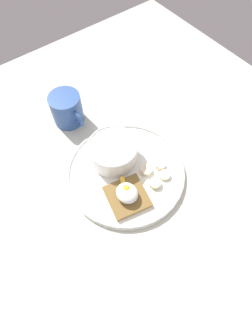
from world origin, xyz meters
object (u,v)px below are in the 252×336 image
toast_slice (127,196)px  poached_egg (127,193)px  banana_slice_front (146,170)px  coffee_mug (67,109)px  banana_slice_back (155,183)px  oatmeal_bowl (112,152)px  banana_slice_left (165,175)px  banana_slice_right (160,165)px

toast_slice → poached_egg: bearing=-22.8°
banana_slice_front → coffee_mug: 28.62cm
toast_slice → banana_slice_back: bearing=-100.8°
banana_slice_back → oatmeal_bowl: bearing=17.1°
poached_egg → coffee_mug: (30.64, -2.06, 0.86)cm
banana_slice_left → banana_slice_back: 3.58cm
banana_slice_front → banana_slice_right: bearing=-106.7°
banana_slice_right → poached_egg: bearing=97.7°
oatmeal_bowl → banana_slice_back: (-12.90, -3.98, -2.42)cm
oatmeal_bowl → poached_egg: bearing=161.5°
oatmeal_bowl → banana_slice_left: size_ratio=3.11×
poached_egg → banana_slice_front: poached_egg is taller
banana_slice_front → banana_slice_left: banana_slice_front is taller
toast_slice → poached_egg: size_ratio=1.40×
oatmeal_bowl → banana_slice_left: oatmeal_bowl is taller
banana_slice_back → banana_slice_right: banana_slice_back is taller
banana_slice_front → banana_slice_left: bearing=-144.0°
poached_egg → banana_slice_right: (1.66, -12.32, -2.17)cm
banana_slice_front → coffee_mug: (27.78, 6.29, 2.78)cm
banana_slice_back → banana_slice_left: bearing=-84.0°
coffee_mug → toast_slice: bearing=176.1°
banana_slice_back → coffee_mug: bearing=10.0°
oatmeal_bowl → banana_slice_right: bearing=-138.5°
oatmeal_bowl → toast_slice: bearing=161.5°
banana_slice_back → poached_egg: bearing=78.4°
toast_slice → banana_slice_back: (-1.49, -7.80, -0.01)cm
oatmeal_bowl → banana_slice_back: size_ratio=3.10×
toast_slice → banana_slice_right: size_ratio=3.08×
oatmeal_bowl → coffee_mug: bearing=5.1°
coffee_mug → banana_slice_right: bearing=-160.5°
banana_slice_right → coffee_mug: coffee_mug is taller
banana_slice_front → banana_slice_right: banana_slice_front is taller
oatmeal_bowl → banana_slice_front: (-8.45, -4.57, -2.24)cm
banana_slice_left → banana_slice_back: (-0.37, 3.55, 0.16)cm
banana_slice_left → coffee_mug: size_ratio=0.33×
banana_slice_front → banana_slice_left: (-4.07, -2.96, -0.35)cm
banana_slice_left → coffee_mug: (31.86, 9.26, 3.13)cm
banana_slice_left → banana_slice_back: bearing=96.0°
coffee_mug → poached_egg: bearing=176.2°
oatmeal_bowl → toast_slice: (-11.41, 3.82, -2.41)cm
oatmeal_bowl → poached_egg: 11.93cm
toast_slice → coffee_mug: (30.75, -2.10, 2.95)cm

